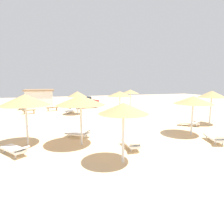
# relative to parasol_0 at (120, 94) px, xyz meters

# --- Properties ---
(ground_plane) EXTENTS (80.00, 80.00, 0.00)m
(ground_plane) POSITION_rel_parasol_0_xyz_m (-2.69, -7.83, -2.48)
(ground_plane) COLOR #DBBA8C
(parasol_0) EXTENTS (2.92, 2.92, 2.78)m
(parasol_0) POSITION_rel_parasol_0_xyz_m (0.00, 0.00, 0.00)
(parasol_0) COLOR silver
(parasol_0) RESTS_ON ground
(parasol_1) EXTENTS (2.26, 2.26, 2.76)m
(parasol_1) POSITION_rel_parasol_0_xyz_m (-4.64, 1.99, -0.05)
(parasol_1) COLOR silver
(parasol_1) RESTS_ON ground
(parasol_2) EXTENTS (2.72, 2.72, 2.82)m
(parasol_2) POSITION_rel_parasol_0_xyz_m (1.81, -9.57, 0.05)
(parasol_2) COLOR silver
(parasol_2) RESTS_ON ground
(parasol_3) EXTENTS (2.40, 2.40, 3.05)m
(parasol_3) POSITION_rel_parasol_0_xyz_m (5.94, -7.37, 0.26)
(parasol_3) COLOR silver
(parasol_3) RESTS_ON ground
(parasol_5) EXTENTS (2.30, 2.30, 2.86)m
(parasol_5) POSITION_rel_parasol_0_xyz_m (-4.79, -12.33, 0.12)
(parasol_5) COLOR silver
(parasol_5) RESTS_ON ground
(parasol_6) EXTENTS (2.92, 2.92, 3.03)m
(parasol_6) POSITION_rel_parasol_0_xyz_m (-6.18, -9.09, 0.25)
(parasol_6) COLOR silver
(parasol_6) RESTS_ON ground
(parasol_7) EXTENTS (2.86, 2.86, 3.09)m
(parasol_7) POSITION_rel_parasol_0_xyz_m (-9.29, -8.02, 0.28)
(parasol_7) COLOR silver
(parasol_7) RESTS_ON ground
(parasol_8) EXTENTS (2.32, 2.32, 2.86)m
(parasol_8) POSITION_rel_parasol_0_xyz_m (2.57, 2.60, 0.10)
(parasol_8) COLOR silver
(parasol_8) RESTS_ON ground
(lounger_0) EXTENTS (1.28, 1.95, 0.80)m
(lounger_0) POSITION_rel_parasol_0_xyz_m (0.79, 0.99, -2.15)
(lounger_0) COLOR white
(lounger_0) RESTS_ON ground
(lounger_1) EXTENTS (1.69, 1.90, 0.61)m
(lounger_1) POSITION_rel_parasol_0_xyz_m (-5.24, 3.50, -2.17)
(lounger_1) COLOR white
(lounger_1) RESTS_ON ground
(lounger_2) EXTENTS (1.29, 1.99, 0.72)m
(lounger_2) POSITION_rel_parasol_0_xyz_m (1.90, -11.55, -2.16)
(lounger_2) COLOR white
(lounger_2) RESTS_ON ground
(lounger_3) EXTENTS (1.87, 1.71, 0.67)m
(lounger_3) POSITION_rel_parasol_0_xyz_m (3.75, -7.40, -2.17)
(lounger_3) COLOR white
(lounger_3) RESTS_ON ground
(lounger_5) EXTENTS (0.75, 1.94, 0.68)m
(lounger_5) POSITION_rel_parasol_0_xyz_m (-3.59, -10.76, -2.17)
(lounger_5) COLOR white
(lounger_5) RESTS_ON ground
(lounger_6) EXTENTS (1.92, 1.62, 0.67)m
(lounger_6) POSITION_rel_parasol_0_xyz_m (-6.05, -7.53, -2.17)
(lounger_6) COLOR white
(lounger_6) RESTS_ON ground
(lounger_7) EXTENTS (1.62, 1.94, 0.61)m
(lounger_7) POSITION_rel_parasol_0_xyz_m (-9.79, -9.54, -2.17)
(lounger_7) COLOR white
(lounger_7) RESTS_ON ground
(bench_0) EXTENTS (1.52, 0.50, 0.49)m
(bench_0) POSITION_rel_parasol_0_xyz_m (-7.46, 5.91, -2.13)
(bench_0) COLOR brown
(bench_0) RESTS_ON ground
(bench_1) EXTENTS (1.54, 0.58, 0.49)m
(bench_1) POSITION_rel_parasol_0_xyz_m (-10.22, 4.30, -2.13)
(bench_1) COLOR brown
(bench_1) RESTS_ON ground
(parked_car) EXTENTS (4.26, 2.59, 1.72)m
(parked_car) POSITION_rel_parasol_0_xyz_m (-2.76, 7.55, -1.66)
(parked_car) COLOR #B21E23
(parked_car) RESTS_ON ground
(beach_cabana) EXTENTS (4.08, 3.88, 2.80)m
(beach_cabana) POSITION_rel_parasol_0_xyz_m (-9.11, 9.36, -1.06)
(beach_cabana) COLOR white
(beach_cabana) RESTS_ON ground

